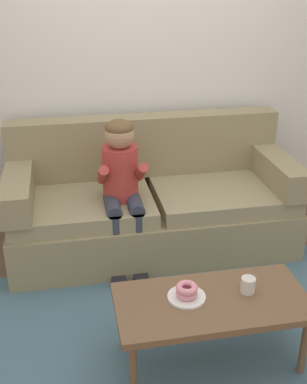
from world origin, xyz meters
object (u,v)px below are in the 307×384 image
coffee_table (212,306)px  toy_controller (240,301)px  person_child (122,180)px  couch (151,204)px  donut (187,293)px  mug (248,285)px

coffee_table → toy_controller: 0.66m
person_child → toy_controller: size_ratio=4.87×
couch → toy_controller: couch is taller
couch → donut: 1.30m
person_child → donut: (0.21, -1.08, -0.22)m
couch → toy_controller: bearing=-64.1°
donut → toy_controller: size_ratio=0.53×
couch → coffee_table: size_ratio=2.06×
donut → person_child: bearing=100.8°
donut → mug: bearing=-1.7°
coffee_table → couch: bearing=93.8°
mug → toy_controller: mug is taller
person_child → mug: bearing=-63.2°
couch → donut: size_ratio=18.15×
couch → person_child: size_ratio=1.98×
coffee_table → person_child: person_child is taller
coffee_table → person_child: bearing=107.0°
coffee_table → person_child: (-0.34, 1.12, 0.29)m
person_child → mug: 1.24m
coffee_table → donut: donut is taller
donut → mug: mug is taller
couch → mug: couch is taller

